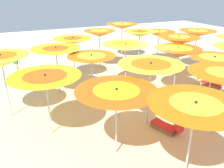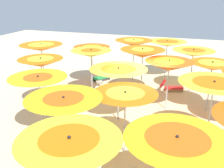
% 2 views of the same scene
% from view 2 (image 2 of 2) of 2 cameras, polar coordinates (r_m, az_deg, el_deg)
% --- Properties ---
extents(ground, '(40.47, 40.47, 0.04)m').
position_cam_2_polar(ground, '(11.01, 5.63, -7.37)').
color(ground, beige).
extents(beach_umbrella_2, '(1.91, 1.91, 2.28)m').
position_cam_2_polar(beach_umbrella_2, '(11.49, 21.38, 3.70)').
color(beach_umbrella_2, '#B2B2B7').
rests_on(beach_umbrella_2, ground).
extents(beach_umbrella_3, '(2.12, 2.12, 2.28)m').
position_cam_2_polar(beach_umbrella_3, '(13.70, 17.62, 6.55)').
color(beach_umbrella_3, '#B2B2B7').
rests_on(beach_umbrella_3, ground).
extents(beach_umbrella_4, '(2.25, 2.25, 2.28)m').
position_cam_2_polar(beach_umbrella_4, '(15.72, 12.14, 8.74)').
color(beach_umbrella_4, '#B2B2B7').
rests_on(beach_umbrella_4, ground).
extents(beach_umbrella_6, '(2.24, 2.24, 2.39)m').
position_cam_2_polar(beach_umbrella_6, '(8.72, 21.63, -0.77)').
color(beach_umbrella_6, '#B2B2B7').
rests_on(beach_umbrella_6, ground).
extents(beach_umbrella_7, '(2.06, 2.06, 2.29)m').
position_cam_2_polar(beach_umbrella_7, '(11.21, 12.54, 4.00)').
color(beach_umbrella_7, '#B2B2B7').
rests_on(beach_umbrella_7, ground).
extents(beach_umbrella_8, '(2.15, 2.15, 2.45)m').
position_cam_2_polar(beach_umbrella_8, '(12.52, 6.79, 6.79)').
color(beach_umbrella_8, '#B2B2B7').
rests_on(beach_umbrella_8, ground).
extents(beach_umbrella_9, '(2.13, 2.13, 2.46)m').
position_cam_2_polar(beach_umbrella_9, '(14.80, 4.85, 9.07)').
color(beach_umbrella_9, '#B2B2B7').
rests_on(beach_umbrella_9, ground).
extents(beach_umbrella_10, '(2.28, 2.28, 2.20)m').
position_cam_2_polar(beach_umbrella_10, '(5.72, 14.15, -12.76)').
color(beach_umbrella_10, '#B2B2B7').
rests_on(beach_umbrella_10, ground).
extents(beach_umbrella_11, '(2.03, 2.03, 2.15)m').
position_cam_2_polar(beach_umbrella_11, '(7.90, 2.93, -3.12)').
color(beach_umbrella_11, '#B2B2B7').
rests_on(beach_umbrella_11, ground).
extents(beach_umbrella_12, '(2.26, 2.26, 2.27)m').
position_cam_2_polar(beach_umbrella_12, '(9.95, 1.42, 2.50)').
color(beach_umbrella_12, '#B2B2B7').
rests_on(beach_umbrella_12, ground).
extents(beach_umbrella_13, '(1.92, 1.92, 2.45)m').
position_cam_2_polar(beach_umbrella_13, '(12.29, -4.66, 6.78)').
color(beach_umbrella_13, '#B2B2B7').
rests_on(beach_umbrella_13, ground).
extents(beach_umbrella_14, '(2.02, 2.02, 2.18)m').
position_cam_2_polar(beach_umbrella_14, '(14.38, -4.52, 7.66)').
color(beach_umbrella_14, '#B2B2B7').
rests_on(beach_umbrella_14, ground).
extents(beach_umbrella_15, '(2.00, 2.00, 2.52)m').
position_cam_2_polar(beach_umbrella_15, '(5.01, -9.35, -13.85)').
color(beach_umbrella_15, '#B2B2B7').
rests_on(beach_umbrella_15, ground).
extents(beach_umbrella_16, '(2.20, 2.20, 2.26)m').
position_cam_2_polar(beach_umbrella_16, '(7.40, -10.64, -4.21)').
color(beach_umbrella_16, '#B2B2B7').
rests_on(beach_umbrella_16, ground).
extents(beach_umbrella_17, '(2.01, 2.01, 2.31)m').
position_cam_2_polar(beach_umbrella_17, '(9.19, -16.05, 0.57)').
color(beach_umbrella_17, '#B2B2B7').
rests_on(beach_umbrella_17, ground).
extents(beach_umbrella_18, '(1.92, 1.92, 2.37)m').
position_cam_2_polar(beach_umbrella_18, '(11.42, -15.53, 4.62)').
color(beach_umbrella_18, '#B2B2B7').
rests_on(beach_umbrella_18, ground).
extents(beach_umbrella_19, '(2.22, 2.22, 2.47)m').
position_cam_2_polar(beach_umbrella_19, '(13.99, -15.42, 7.82)').
color(beach_umbrella_19, '#B2B2B7').
rests_on(beach_umbrella_19, ground).
extents(lounger_1, '(1.11, 1.30, 0.66)m').
position_cam_2_polar(lounger_1, '(15.28, -1.97, 1.64)').
color(lounger_1, '#333338').
rests_on(lounger_1, ground).
extents(lounger_2, '(0.58, 1.22, 0.56)m').
position_cam_2_polar(lounger_2, '(13.43, -3.11, -1.06)').
color(lounger_2, olive).
rests_on(lounger_2, ground).
extents(lounger_3, '(1.27, 0.71, 0.65)m').
position_cam_2_polar(lounger_3, '(13.96, 13.20, -0.73)').
color(lounger_3, olive).
rests_on(lounger_3, ground).
extents(beach_ball, '(0.36, 0.36, 0.36)m').
position_cam_2_polar(beach_ball, '(14.32, 21.61, -1.24)').
color(beach_ball, red).
rests_on(beach_ball, ground).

